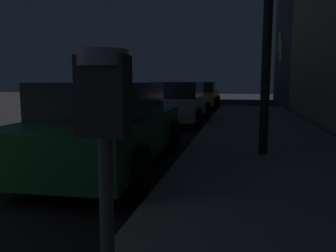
{
  "coord_description": "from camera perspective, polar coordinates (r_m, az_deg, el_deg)",
  "views": [
    {
      "loc": [
        5.0,
        -0.63,
        1.44
      ],
      "look_at": [
        4.21,
        3.05,
        0.94
      ],
      "focal_mm": 35.56,
      "sensor_mm": 36.0,
      "label": 1
    }
  ],
  "objects": [
    {
      "name": "parking_meter",
      "position": [
        1.29,
        -10.77,
        -2.68
      ],
      "size": [
        0.19,
        0.19,
        1.41
      ],
      "color": "#59595B",
      "rests_on": "sidewalk"
    },
    {
      "name": "car_yellow_cab",
      "position": [
        18.58,
        5.6,
        5.3
      ],
      "size": [
        1.99,
        4.38,
        1.43
      ],
      "color": "gold",
      "rests_on": "ground"
    },
    {
      "name": "car_green",
      "position": [
        5.68,
        -10.14,
        0.09
      ],
      "size": [
        2.11,
        4.5,
        1.43
      ],
      "color": "#19592D",
      "rests_on": "ground"
    },
    {
      "name": "car_silver",
      "position": [
        11.85,
        1.76,
        4.07
      ],
      "size": [
        1.99,
        4.49,
        1.43
      ],
      "color": "#B7B7BF",
      "rests_on": "ground"
    }
  ]
}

